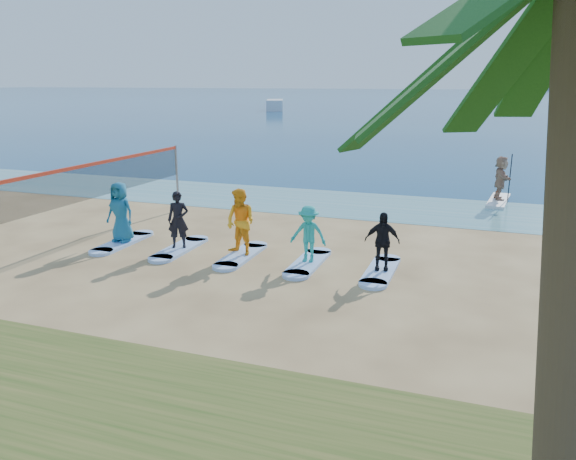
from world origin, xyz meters
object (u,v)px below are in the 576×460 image
(paddleboard, at_px, (498,201))
(surfboard_2, at_px, (241,255))
(student_3, at_px, (308,234))
(surfboard_4, at_px, (381,271))
(surfboard_1, at_px, (180,249))
(student_4, at_px, (382,241))
(student_1, at_px, (178,220))
(student_2, at_px, (241,222))
(surfboard_0, at_px, (123,242))
(volleyball_net, at_px, (96,181))
(surfboard_3, at_px, (308,263))
(boat_offshore_a, at_px, (275,110))
(student_0, at_px, (120,212))
(paddleboarder, at_px, (501,178))

(paddleboard, height_order, surfboard_2, paddleboard)
(student_3, distance_m, surfboard_4, 2.15)
(surfboard_1, bearing_deg, student_4, 0.00)
(student_1, xyz_separation_m, surfboard_4, (5.97, 0.00, -0.88))
(student_1, height_order, surfboard_4, student_1)
(surfboard_1, distance_m, student_2, 2.22)
(student_1, bearing_deg, student_4, -20.39)
(paddleboard, distance_m, surfboard_0, 15.03)
(volleyball_net, xyz_separation_m, surfboard_3, (6.80, -0.07, -1.86))
(surfboard_0, bearing_deg, paddleboard, 43.43)
(surfboard_2, height_order, student_3, student_3)
(surfboard_1, height_order, surfboard_4, same)
(student_2, distance_m, student_3, 2.00)
(surfboard_3, bearing_deg, surfboard_4, 0.00)
(surfboard_1, distance_m, student_1, 0.88)
(surfboard_3, relative_size, student_4, 1.44)
(paddleboard, height_order, boat_offshore_a, boat_offshore_a)
(student_3, bearing_deg, student_4, -0.19)
(surfboard_0, distance_m, student_0, 0.96)
(volleyball_net, distance_m, surfboard_3, 7.05)
(volleyball_net, bearing_deg, boat_offshore_a, 106.87)
(surfboard_2, bearing_deg, boat_offshore_a, 110.17)
(volleyball_net, bearing_deg, surfboard_2, -0.79)
(volleyball_net, xyz_separation_m, paddleboarder, (11.74, 10.26, -0.90))
(paddleboard, distance_m, student_1, 13.68)
(surfboard_4, bearing_deg, surfboard_3, 180.00)
(volleyball_net, relative_size, surfboard_4, 4.13)
(student_0, bearing_deg, student_3, 2.00)
(surfboard_1, xyz_separation_m, surfboard_2, (1.99, 0.00, 0.00))
(volleyball_net, distance_m, student_1, 2.99)
(surfboard_1, bearing_deg, surfboard_0, 180.00)
(surfboard_0, height_order, student_3, student_3)
(paddleboard, relative_size, student_2, 1.61)
(student_1, relative_size, student_2, 0.89)
(surfboard_3, bearing_deg, surfboard_0, 180.00)
(surfboard_2, distance_m, student_2, 0.98)
(student_0, relative_size, surfboard_2, 0.83)
(surfboard_1, bearing_deg, student_1, 0.00)
(surfboard_0, xyz_separation_m, surfboard_1, (1.99, 0.00, 0.00))
(surfboard_1, bearing_deg, student_3, 0.00)
(student_4, bearing_deg, student_2, 170.40)
(surfboard_2, bearing_deg, student_4, 0.00)
(paddleboard, bearing_deg, student_3, -109.60)
(boat_offshore_a, distance_m, surfboard_0, 78.36)
(surfboard_2, relative_size, student_3, 1.43)
(surfboard_3, bearing_deg, student_3, 0.00)
(paddleboard, distance_m, student_4, 10.78)
(paddleboard, bearing_deg, surfboard_4, -99.99)
(volleyball_net, height_order, surfboard_3, volleyball_net)
(paddleboard, distance_m, student_2, 12.48)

